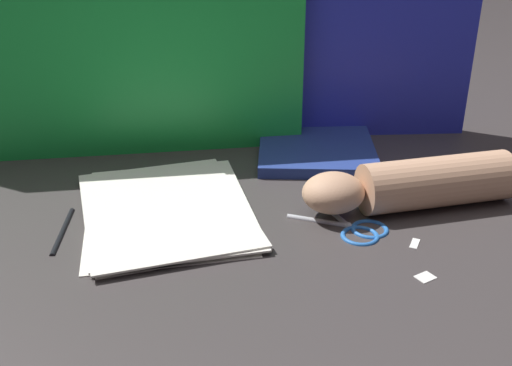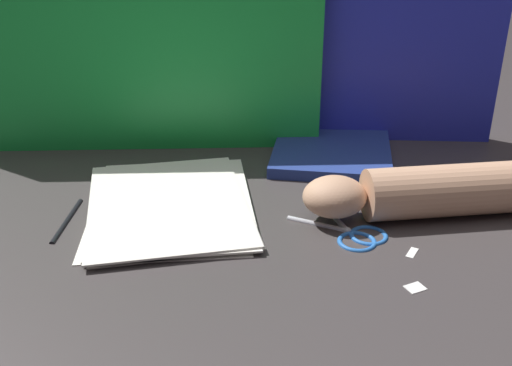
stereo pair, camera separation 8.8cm
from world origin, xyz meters
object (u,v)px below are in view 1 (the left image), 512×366
at_px(book_closed, 316,149).
at_px(hand_forearm, 412,185).
at_px(paper_stack, 167,209).
at_px(scissors, 354,226).

xyz_separation_m(book_closed, hand_forearm, (0.07, -0.24, 0.03)).
relative_size(paper_stack, hand_forearm, 0.99).
height_order(paper_stack, hand_forearm, hand_forearm).
bearing_deg(hand_forearm, book_closed, 105.17).
height_order(book_closed, scissors, book_closed).
relative_size(paper_stack, book_closed, 1.17).
bearing_deg(book_closed, hand_forearm, -74.83).
bearing_deg(book_closed, scissors, -99.07).
distance_m(book_closed, scissors, 0.29).
height_order(paper_stack, scissors, paper_stack).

